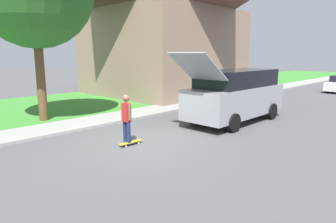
# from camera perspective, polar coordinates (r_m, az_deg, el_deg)

# --- Properties ---
(ground_plane) EXTENTS (120.00, 120.00, 0.00)m
(ground_plane) POSITION_cam_1_polar(r_m,az_deg,el_deg) (9.86, -6.13, -5.97)
(ground_plane) COLOR #49494C
(lawn) EXTENTS (10.00, 80.00, 0.08)m
(lawn) POSITION_cam_1_polar(r_m,az_deg,el_deg) (19.63, -7.70, 2.56)
(lawn) COLOR #387F2D
(lawn) RESTS_ON ground_plane
(sidewalk) EXTENTS (1.80, 80.00, 0.10)m
(sidewalk) POSITION_cam_1_polar(r_m,az_deg,el_deg) (16.44, 1.86, 1.08)
(sidewalk) COLOR gray
(sidewalk) RESTS_ON ground_plane
(house) EXTENTS (9.53, 9.66, 8.40)m
(house) POSITION_cam_1_polar(r_m,az_deg,el_deg) (22.02, -0.91, 15.04)
(house) COLOR #89705B
(house) RESTS_ON lawn
(suv_parked) EXTENTS (2.05, 5.82, 2.91)m
(suv_parked) POSITION_cam_1_polar(r_m,az_deg,el_deg) (12.97, 12.76, 3.19)
(suv_parked) COLOR gray
(suv_parked) RESTS_ON ground_plane
(skateboarder) EXTENTS (0.41, 0.21, 1.61)m
(skateboarder) POSITION_cam_1_polar(r_m,az_deg,el_deg) (9.46, -7.91, -1.20)
(skateboarder) COLOR #192347
(skateboarder) RESTS_ON ground_plane
(skateboard) EXTENTS (0.22, 0.83, 0.10)m
(skateboard) POSITION_cam_1_polar(r_m,az_deg,el_deg) (9.65, -7.12, -5.86)
(skateboard) COLOR #A89323
(skateboard) RESTS_ON ground_plane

